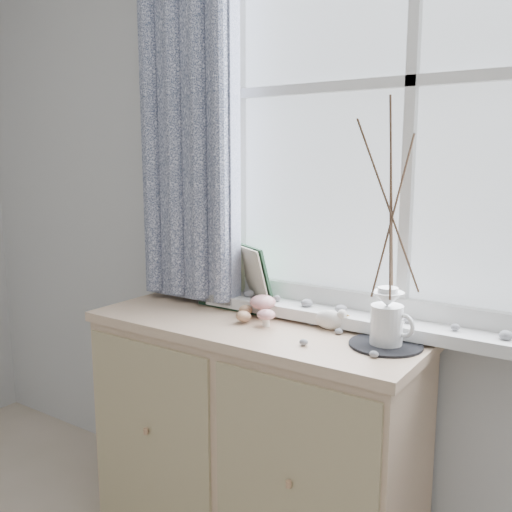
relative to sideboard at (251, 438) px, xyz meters
The scene contains 8 objects.
sideboard is the anchor object (origin of this frame).
botanical_book 0.59m from the sideboard, 144.10° to the left, with size 0.36×0.13×0.25m, color #1D3C27, non-canonical shape.
toadstool_cluster 0.48m from the sideboard, 77.74° to the left, with size 0.14×0.15×0.09m.
wooden_eggs 0.45m from the sideboard, 149.39° to the left, with size 0.09×0.11×0.06m.
songbird_figurine 0.53m from the sideboard, 21.84° to the left, with size 0.14×0.06×0.07m, color silver, non-canonical shape.
crocheted_doily 0.64m from the sideboard, ahead, with size 0.22×0.22×0.01m, color black.
twig_pitcher 0.97m from the sideboard, ahead, with size 0.33×0.33×0.74m.
sideboard_pebbles 0.53m from the sideboard, ahead, with size 0.33×0.22×0.02m.
Camera 1 is at (0.93, 0.19, 1.42)m, focal length 40.00 mm.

